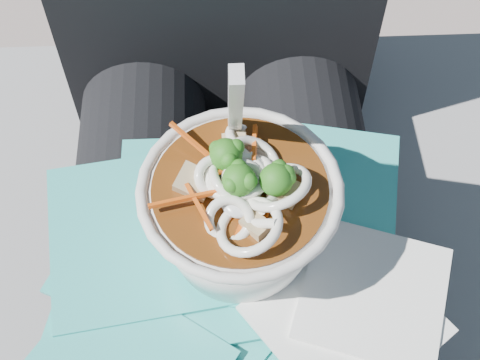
{
  "coord_description": "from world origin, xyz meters",
  "views": [
    {
      "loc": [
        -0.0,
        -0.28,
        1.1
      ],
      "look_at": [
        0.01,
        -0.0,
        0.68
      ],
      "focal_mm": 50.0,
      "sensor_mm": 36.0,
      "label": 1
    }
  ],
  "objects_px": {
    "plastic_bag": "(203,264)",
    "udon_bowl": "(241,208)",
    "person_body": "(225,185)",
    "stone_ledge": "(227,270)",
    "lap": "(229,282)"
  },
  "relations": [
    {
      "from": "lap",
      "to": "person_body",
      "type": "relative_size",
      "value": 0.49
    },
    {
      "from": "udon_bowl",
      "to": "stone_ledge",
      "type": "bearing_deg",
      "value": 94.11
    },
    {
      "from": "person_body",
      "to": "stone_ledge",
      "type": "bearing_deg",
      "value": 90.0
    },
    {
      "from": "stone_ledge",
      "to": "lap",
      "type": "bearing_deg",
      "value": -90.0
    },
    {
      "from": "lap",
      "to": "stone_ledge",
      "type": "bearing_deg",
      "value": 90.0
    },
    {
      "from": "stone_ledge",
      "to": "person_body",
      "type": "xyz_separation_m",
      "value": [
        0.0,
        -0.06,
        0.32
      ]
    },
    {
      "from": "plastic_bag",
      "to": "lap",
      "type": "bearing_deg",
      "value": 41.66
    },
    {
      "from": "plastic_bag",
      "to": "udon_bowl",
      "type": "height_order",
      "value": "udon_bowl"
    },
    {
      "from": "stone_ledge",
      "to": "lap",
      "type": "height_order",
      "value": "lap"
    },
    {
      "from": "plastic_bag",
      "to": "person_body",
      "type": "bearing_deg",
      "value": 78.95
    },
    {
      "from": "plastic_bag",
      "to": "udon_bowl",
      "type": "xyz_separation_m",
      "value": [
        0.03,
        0.01,
        0.06
      ]
    },
    {
      "from": "stone_ledge",
      "to": "udon_bowl",
      "type": "bearing_deg",
      "value": -85.89
    },
    {
      "from": "lap",
      "to": "plastic_bag",
      "type": "xyz_separation_m",
      "value": [
        -0.02,
        -0.02,
        0.08
      ]
    },
    {
      "from": "plastic_bag",
      "to": "stone_ledge",
      "type": "bearing_deg",
      "value": 82.67
    },
    {
      "from": "lap",
      "to": "person_body",
      "type": "height_order",
      "value": "person_body"
    }
  ]
}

